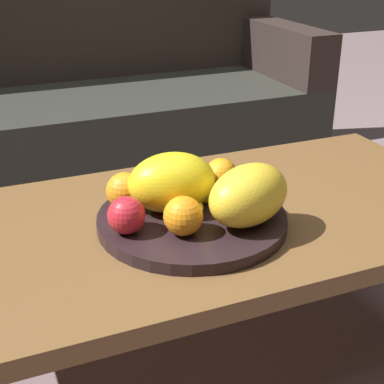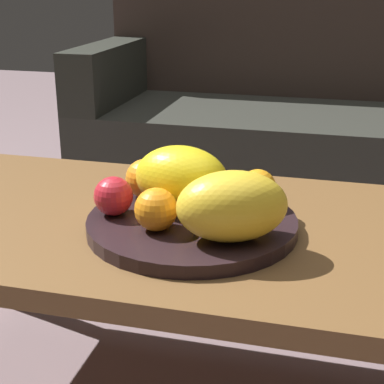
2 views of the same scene
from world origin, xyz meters
name	(u,v)px [view 2 (image 2 of 2)]	position (x,y,z in m)	size (l,w,h in m)	color
coffee_table	(211,245)	(0.00, 0.00, 0.39)	(1.29, 0.62, 0.43)	brown
couch	(311,131)	(0.11, 1.24, 0.30)	(1.70, 0.70, 0.90)	#2A2B25
fruit_bowl	(192,224)	(-0.03, -0.03, 0.44)	(0.39, 0.39, 0.03)	black
melon_large_front	(181,179)	(-0.06, 0.00, 0.52)	(0.18, 0.12, 0.12)	yellow
melon_smaller_beside	(232,206)	(0.06, -0.11, 0.52)	(0.19, 0.12, 0.12)	yellow
orange_front	(145,178)	(-0.15, 0.04, 0.49)	(0.08, 0.08, 0.08)	orange
orange_left	(156,209)	(-0.08, -0.10, 0.49)	(0.08, 0.08, 0.08)	orange
orange_right	(258,188)	(0.08, 0.06, 0.49)	(0.07, 0.07, 0.07)	orange
apple_front	(113,196)	(-0.17, -0.06, 0.49)	(0.07, 0.07, 0.07)	red
banana_bunch	(202,192)	(-0.02, 0.03, 0.48)	(0.17, 0.15, 0.06)	yellow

